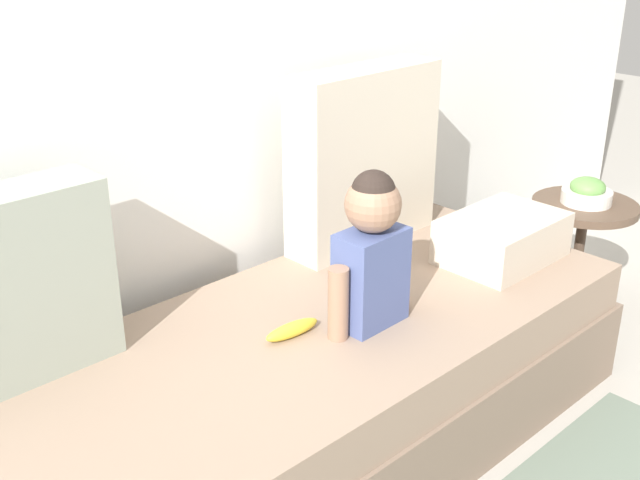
{
  "coord_description": "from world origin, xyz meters",
  "views": [
    {
      "loc": [
        -1.24,
        -1.4,
        1.52
      ],
      "look_at": [
        0.1,
        0.0,
        0.68
      ],
      "focal_mm": 44.32,
      "sensor_mm": 36.0,
      "label": 1
    }
  ],
  "objects_px": {
    "toddler": "(372,248)",
    "fruit_bowl": "(587,193)",
    "side_table": "(582,228)",
    "throw_pillow_left": "(14,287)",
    "banana": "(292,330)",
    "folded_blanket": "(502,238)",
    "throw_pillow_right": "(363,158)",
    "couch": "(294,401)"
  },
  "relations": [
    {
      "from": "toddler",
      "to": "fruit_bowl",
      "type": "distance_m",
      "value": 1.24
    },
    {
      "from": "throw_pillow_right",
      "to": "side_table",
      "type": "xyz_separation_m",
      "value": [
        0.82,
        -0.39,
        -0.37
      ]
    },
    {
      "from": "couch",
      "to": "folded_blanket",
      "type": "bearing_deg",
      "value": -7.27
    },
    {
      "from": "throw_pillow_right",
      "to": "fruit_bowl",
      "type": "xyz_separation_m",
      "value": [
        0.82,
        -0.39,
        -0.23
      ]
    },
    {
      "from": "throw_pillow_right",
      "to": "fruit_bowl",
      "type": "relative_size",
      "value": 3.17
    },
    {
      "from": "throw_pillow_right",
      "to": "banana",
      "type": "bearing_deg",
      "value": -152.15
    },
    {
      "from": "throw_pillow_left",
      "to": "side_table",
      "type": "bearing_deg",
      "value": -10.94
    },
    {
      "from": "folded_blanket",
      "to": "side_table",
      "type": "xyz_separation_m",
      "value": [
        0.6,
        0.03,
        -0.15
      ]
    },
    {
      "from": "throw_pillow_right",
      "to": "toddler",
      "type": "bearing_deg",
      "value": -134.23
    },
    {
      "from": "couch",
      "to": "side_table",
      "type": "relative_size",
      "value": 4.81
    },
    {
      "from": "side_table",
      "to": "throw_pillow_left",
      "type": "bearing_deg",
      "value": 169.06
    },
    {
      "from": "folded_blanket",
      "to": "throw_pillow_right",
      "type": "bearing_deg",
      "value": 117.0
    },
    {
      "from": "fruit_bowl",
      "to": "throw_pillow_right",
      "type": "bearing_deg",
      "value": 154.39
    },
    {
      "from": "toddler",
      "to": "throw_pillow_right",
      "type": "bearing_deg",
      "value": 45.77
    },
    {
      "from": "toddler",
      "to": "fruit_bowl",
      "type": "relative_size",
      "value": 2.37
    },
    {
      "from": "throw_pillow_left",
      "to": "toddler",
      "type": "height_order",
      "value": "throw_pillow_left"
    },
    {
      "from": "throw_pillow_right",
      "to": "banana",
      "type": "height_order",
      "value": "throw_pillow_right"
    },
    {
      "from": "banana",
      "to": "fruit_bowl",
      "type": "relative_size",
      "value": 0.9
    },
    {
      "from": "throw_pillow_right",
      "to": "folded_blanket",
      "type": "distance_m",
      "value": 0.53
    },
    {
      "from": "banana",
      "to": "folded_blanket",
      "type": "xyz_separation_m",
      "value": [
        0.83,
        -0.1,
        0.05
      ]
    },
    {
      "from": "couch",
      "to": "side_table",
      "type": "height_order",
      "value": "side_table"
    },
    {
      "from": "couch",
      "to": "banana",
      "type": "distance_m",
      "value": 0.24
    },
    {
      "from": "throw_pillow_left",
      "to": "folded_blanket",
      "type": "distance_m",
      "value": 1.5
    },
    {
      "from": "toddler",
      "to": "banana",
      "type": "bearing_deg",
      "value": 156.54
    },
    {
      "from": "couch",
      "to": "folded_blanket",
      "type": "xyz_separation_m",
      "value": [
        0.82,
        -0.11,
        0.29
      ]
    },
    {
      "from": "throw_pillow_right",
      "to": "banana",
      "type": "relative_size",
      "value": 3.51
    },
    {
      "from": "throw_pillow_left",
      "to": "fruit_bowl",
      "type": "xyz_separation_m",
      "value": [
        2.04,
        -0.39,
        -0.17
      ]
    },
    {
      "from": "fruit_bowl",
      "to": "throw_pillow_left",
      "type": "bearing_deg",
      "value": 169.06
    },
    {
      "from": "toddler",
      "to": "folded_blanket",
      "type": "height_order",
      "value": "toddler"
    },
    {
      "from": "side_table",
      "to": "toddler",
      "type": "bearing_deg",
      "value": -178.9
    },
    {
      "from": "banana",
      "to": "side_table",
      "type": "distance_m",
      "value": 1.44
    },
    {
      "from": "throw_pillow_left",
      "to": "folded_blanket",
      "type": "relative_size",
      "value": 1.2
    },
    {
      "from": "side_table",
      "to": "fruit_bowl",
      "type": "bearing_deg",
      "value": 176.42
    },
    {
      "from": "couch",
      "to": "fruit_bowl",
      "type": "relative_size",
      "value": 11.71
    },
    {
      "from": "toddler",
      "to": "fruit_bowl",
      "type": "height_order",
      "value": "toddler"
    },
    {
      "from": "side_table",
      "to": "fruit_bowl",
      "type": "xyz_separation_m",
      "value": [
        -0.0,
        0.0,
        0.15
      ]
    },
    {
      "from": "banana",
      "to": "throw_pillow_right",
      "type": "bearing_deg",
      "value": 27.85
    },
    {
      "from": "toddler",
      "to": "folded_blanket",
      "type": "distance_m",
      "value": 0.64
    },
    {
      "from": "folded_blanket",
      "to": "banana",
      "type": "bearing_deg",
      "value": 173.18
    },
    {
      "from": "toddler",
      "to": "side_table",
      "type": "distance_m",
      "value": 1.26
    },
    {
      "from": "toddler",
      "to": "banana",
      "type": "height_order",
      "value": "toddler"
    },
    {
      "from": "throw_pillow_right",
      "to": "fruit_bowl",
      "type": "bearing_deg",
      "value": -25.61
    }
  ]
}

